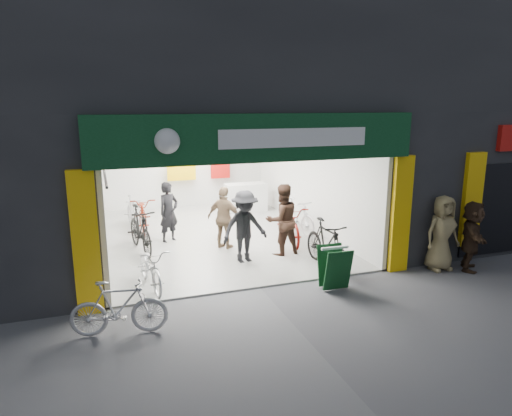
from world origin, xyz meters
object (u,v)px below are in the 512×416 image
bike_left_front (150,267)px  pedestrian_near (442,233)px  bike_right_front (326,245)px  sandwich_board (334,267)px  parked_bike (119,308)px

bike_left_front → pedestrian_near: bearing=-17.1°
bike_left_front → bike_right_front: 3.90m
bike_left_front → pedestrian_near: 6.40m
pedestrian_near → sandwich_board: pedestrian_near is taller
sandwich_board → parked_bike: bearing=-169.9°
bike_right_front → sandwich_board: bearing=-110.9°
bike_right_front → pedestrian_near: size_ratio=1.09×
bike_right_front → pedestrian_near: (2.40, -0.90, 0.29)m
parked_bike → sandwich_board: bearing=-73.3°
parked_bike → sandwich_board: size_ratio=1.81×
parked_bike → sandwich_board: 4.23m
bike_left_front → parked_bike: bearing=-118.8°
sandwich_board → pedestrian_near: bearing=7.0°
sandwich_board → bike_left_front: bearing=162.9°
bike_left_front → sandwich_board: 3.72m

